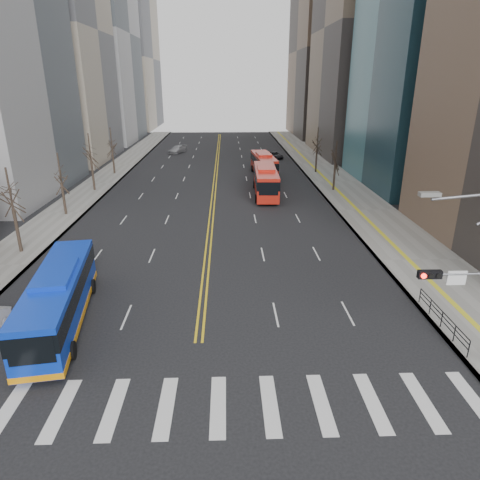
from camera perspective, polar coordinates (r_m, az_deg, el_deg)
The scene contains 14 objects.
ground at distance 20.94m, azimuth -6.40°, elevation -21.17°, with size 220.00×220.00×0.00m, color black.
sidewalk_right at distance 64.13m, azimuth 12.59°, elevation 7.57°, with size 7.00×130.00×0.15m, color gray.
sidewalk_left at distance 64.75m, azimuth -18.26°, elevation 7.16°, with size 5.00×130.00×0.15m, color gray.
crosswalk at distance 20.94m, azimuth -6.40°, elevation -21.16°, with size 26.70×4.00×0.01m.
centerline at distance 71.96m, azimuth -3.19°, elevation 9.35°, with size 0.55×100.00×0.01m.
office_towers at distance 84.71m, azimuth -3.25°, elevation 27.27°, with size 83.00×134.00×58.00m.
pedestrian_railing at distance 28.22m, azimuth 25.35°, elevation -9.24°, with size 0.06×6.06×1.02m.
street_trees at distance 51.71m, azimuth -11.87°, elevation 10.03°, with size 35.20×47.20×7.60m.
blue_bus at distance 27.81m, azimuth -23.00°, elevation -6.96°, with size 4.28×12.22×3.49m.
red_bus_near at distance 55.18m, azimuth 3.45°, elevation 8.06°, with size 3.20×11.67×3.67m.
red_bus_far at distance 66.73m, azimuth 3.18°, elevation 10.17°, with size 3.44×11.25×3.52m.
car_dark_mid at distance 67.04m, azimuth 3.66°, elevation 9.19°, with size 1.86×4.61×1.57m, color black.
car_silver at distance 89.80m, azimuth -8.36°, elevation 11.86°, with size 2.03×4.99×1.45m, color gray.
car_dark_far at distance 82.95m, azimuth 4.74°, elevation 11.21°, with size 1.96×4.25×1.18m, color black.
Camera 1 is at (1.67, -15.59, 13.88)m, focal length 32.00 mm.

